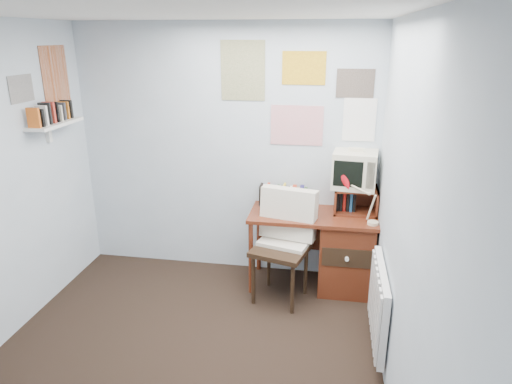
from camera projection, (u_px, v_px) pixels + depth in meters
ground at (175, 377)px, 3.33m from camera, size 3.50×3.50×0.00m
back_wall at (226, 153)px, 4.56m from camera, size 3.00×0.02×2.50m
right_wall at (406, 234)px, 2.69m from camera, size 0.02×3.50×2.50m
ceiling at (149, 9)px, 2.52m from camera, size 3.00×3.50×0.02m
desk at (340, 250)px, 4.40m from camera, size 1.20×0.55×0.76m
desk_chair at (280, 250)px, 4.17m from camera, size 0.63×0.61×1.01m
desk_lamp at (374, 206)px, 4.02m from camera, size 0.27×0.23×0.36m
tv_riser at (355, 200)px, 4.33m from camera, size 0.40×0.30×0.25m
crt_tv at (355, 168)px, 4.25m from camera, size 0.43×0.41×0.37m
book_row at (290, 195)px, 4.50m from camera, size 0.60×0.14×0.22m
radiator at (379, 304)px, 3.48m from camera, size 0.09×0.80×0.60m
wall_shelf at (55, 124)px, 4.05m from camera, size 0.20×0.62×0.24m
posters_back at (298, 94)px, 4.25m from camera, size 1.20×0.01×0.90m
posters_left at (39, 80)px, 3.94m from camera, size 0.01×0.70×0.60m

